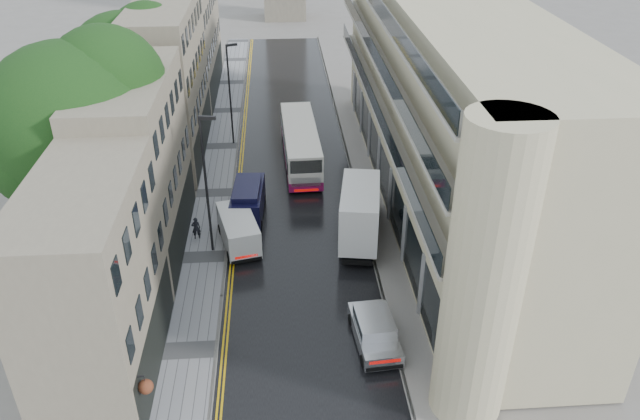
{
  "coord_description": "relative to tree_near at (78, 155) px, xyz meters",
  "views": [
    {
      "loc": [
        -0.98,
        -13.11,
        22.13
      ],
      "look_at": [
        1.22,
        18.0,
        3.89
      ],
      "focal_mm": 35.0,
      "sensor_mm": 36.0,
      "label": 1
    }
  ],
  "objects": [
    {
      "name": "white_van",
      "position": [
        8.2,
        -1.22,
        -5.87
      ],
      "size": [
        3.03,
        5.01,
        2.12
      ],
      "primitive_type": null,
      "rotation": [
        0.0,
        0.0,
        0.23
      ],
      "color": "silver",
      "rests_on": "road"
    },
    {
      "name": "road",
      "position": [
        12.5,
        7.5,
        -6.94
      ],
      "size": [
        9.0,
        85.0,
        0.02
      ],
      "primitive_type": "cube",
      "color": "black",
      "rests_on": "ground"
    },
    {
      "name": "old_shop_row",
      "position": [
        3.05,
        10.0,
        -0.95
      ],
      "size": [
        4.5,
        56.0,
        12.0
      ],
      "primitive_type": null,
      "color": "gray",
      "rests_on": "ground"
    },
    {
      "name": "right_sidewalk",
      "position": [
        17.9,
        7.5,
        -6.89
      ],
      "size": [
        1.8,
        85.0,
        0.12
      ],
      "primitive_type": "cube",
      "color": "slate",
      "rests_on": "ground"
    },
    {
      "name": "modern_block",
      "position": [
        22.8,
        6.0,
        0.05
      ],
      "size": [
        8.0,
        40.0,
        14.0
      ],
      "primitive_type": null,
      "color": "tan",
      "rests_on": "ground"
    },
    {
      "name": "tree_far",
      "position": [
        0.3,
        13.0,
        -0.72
      ],
      "size": [
        9.24,
        9.24,
        12.46
      ],
      "primitive_type": null,
      "color": "black",
      "rests_on": "ground"
    },
    {
      "name": "silver_hatchback",
      "position": [
        15.24,
        -10.73,
        -6.09
      ],
      "size": [
        2.3,
        4.59,
        1.67
      ],
      "primitive_type": null,
      "rotation": [
        0.0,
        0.0,
        0.08
      ],
      "color": "#ADAEB2",
      "rests_on": "road"
    },
    {
      "name": "cream_bus",
      "position": [
        12.1,
        9.21,
        -5.4
      ],
      "size": [
        2.89,
        11.25,
        3.05
      ],
      "primitive_type": null,
      "rotation": [
        0.0,
        0.0,
        0.03
      ],
      "color": "silver",
      "rests_on": "road"
    },
    {
      "name": "lamp_post_near",
      "position": [
        7.07,
        -0.05,
        -2.35
      ],
      "size": [
        1.03,
        0.4,
        8.96
      ],
      "primitive_type": null,
      "rotation": [
        0.0,
        0.0,
        -0.18
      ],
      "color": "black",
      "rests_on": "left_sidewalk"
    },
    {
      "name": "tree_near",
      "position": [
        0.0,
        0.0,
        0.0
      ],
      "size": [
        10.56,
        10.56,
        13.89
      ],
      "primitive_type": null,
      "color": "black",
      "rests_on": "ground"
    },
    {
      "name": "lamp_post_far",
      "position": [
        7.57,
        16.36,
        -2.6
      ],
      "size": [
        0.96,
        0.54,
        8.44
      ],
      "primitive_type": null,
      "rotation": [
        0.0,
        0.0,
        0.37
      ],
      "color": "black",
      "rests_on": "left_sidewalk"
    },
    {
      "name": "pedestrian",
      "position": [
        5.96,
        1.37,
        -6.05
      ],
      "size": [
        0.62,
        0.46,
        1.54
      ],
      "primitive_type": "imported",
      "rotation": [
        0.0,
        0.0,
        3.31
      ],
      "color": "black",
      "rests_on": "left_sidewalk"
    },
    {
      "name": "left_sidewalk",
      "position": [
        6.65,
        7.5,
        -6.89
      ],
      "size": [
        2.7,
        85.0,
        0.12
      ],
      "primitive_type": "cube",
      "color": "gray",
      "rests_on": "ground"
    },
    {
      "name": "white_lorry",
      "position": [
        15.13,
        -0.83,
        -4.9
      ],
      "size": [
        3.51,
        7.97,
        4.04
      ],
      "primitive_type": null,
      "rotation": [
        0.0,
        0.0,
        -0.16
      ],
      "color": "white",
      "rests_on": "road"
    },
    {
      "name": "navy_van",
      "position": [
        8.2,
        2.47,
        -5.65
      ],
      "size": [
        2.3,
        5.11,
        2.55
      ],
      "primitive_type": null,
      "rotation": [
        0.0,
        0.0,
        -0.06
      ],
      "color": "black",
      "rests_on": "road"
    }
  ]
}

